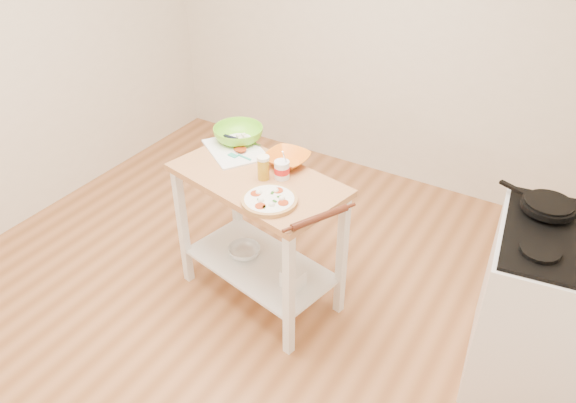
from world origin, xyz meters
The scene contains 15 objects.
room_shell centered at (0.00, 0.00, 1.35)m, with size 4.04×4.54×2.74m.
prep_island centered at (0.03, 0.39, 0.64)m, with size 1.10×0.75×0.90m.
gas_stove centered at (1.66, 0.65, 0.47)m, with size 0.76×0.85×1.11m.
skillet centered at (1.50, 0.81, 0.98)m, with size 0.40×0.27×0.03m.
pizza centered at (0.23, 0.20, 0.92)m, with size 0.30×0.30×0.05m.
cutting_board centered at (-0.25, 0.58, 0.91)m, with size 0.50×0.47×0.04m.
spatula centered at (-0.18, 0.50, 0.92)m, with size 0.16×0.05×0.01m.
knife centered at (-0.31, 0.67, 0.92)m, with size 0.27×0.03×0.01m.
orange_bowl centered at (0.10, 0.60, 0.93)m, with size 0.25×0.25×0.06m, color orange.
green_bowl centered at (-0.30, 0.68, 0.95)m, with size 0.31×0.31×0.10m, color #6FCB23.
beer_pint centered at (0.07, 0.39, 0.97)m, with size 0.07×0.07×0.14m.
yogurt_tub centered at (0.16, 0.45, 0.95)m, with size 0.09×0.09×0.19m.
rolling_pin centered at (0.54, 0.19, 0.92)m, with size 0.04×0.04×0.33m, color #4F2112.
shelf_glass_bowl centered at (-0.10, 0.40, 0.29)m, with size 0.21×0.21×0.06m, color silver.
shelf_bin centered at (0.32, 0.31, 0.32)m, with size 0.12×0.12×0.12m, color white.
Camera 1 is at (1.59, -1.85, 2.57)m, focal length 35.00 mm.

